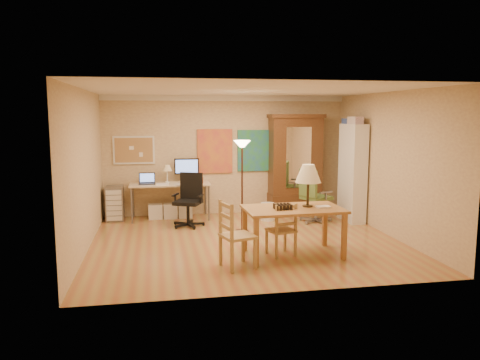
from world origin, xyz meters
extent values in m
plane|color=#A26139|center=(0.00, 0.00, 0.00)|extent=(5.50, 5.50, 0.00)
cube|color=white|center=(0.00, 2.46, 2.64)|extent=(5.50, 0.08, 0.12)
cube|color=#AD8451|center=(-2.05, 2.47, 1.50)|extent=(0.90, 0.04, 0.62)
cube|color=gold|center=(-0.25, 2.47, 1.45)|extent=(0.80, 0.04, 1.00)
cube|color=#27689D|center=(0.65, 2.47, 1.45)|extent=(0.75, 0.04, 0.95)
cube|color=brown|center=(0.59, -0.96, 0.77)|extent=(1.60, 0.99, 0.04)
cube|color=brown|center=(-0.12, -1.38, 0.37)|extent=(0.08, 0.08, 0.74)
cube|color=brown|center=(1.31, -1.33, 0.37)|extent=(0.08, 0.08, 0.74)
cube|color=brown|center=(-0.14, -0.58, 0.37)|extent=(0.08, 0.08, 0.74)
cube|color=brown|center=(1.29, -0.54, 0.37)|extent=(0.08, 0.08, 0.74)
cylinder|color=black|center=(0.85, -0.90, 0.80)|extent=(0.17, 0.17, 0.02)
cylinder|color=black|center=(0.85, -0.90, 1.00)|extent=(0.04, 0.04, 0.42)
cone|color=#F3E7BE|center=(0.85, -0.90, 1.33)|extent=(0.42, 0.42, 0.29)
cube|color=white|center=(1.06, -1.05, 0.80)|extent=(0.21, 0.16, 0.03)
cube|color=black|center=(0.39, -1.04, 0.83)|extent=(0.30, 0.24, 0.08)
cube|color=#A08049|center=(0.40, -0.92, 0.41)|extent=(0.49, 0.47, 0.04)
cube|color=#A08049|center=(0.52, -0.72, 0.20)|extent=(0.04, 0.04, 0.40)
cube|color=#A08049|center=(0.19, -0.80, 0.20)|extent=(0.04, 0.04, 0.40)
cube|color=#A08049|center=(0.61, -1.04, 0.20)|extent=(0.04, 0.04, 0.40)
cube|color=#A08049|center=(0.27, -1.12, 0.20)|extent=(0.04, 0.04, 0.40)
cube|color=#A08049|center=(0.61, -1.04, 0.64)|extent=(0.04, 0.04, 0.46)
cube|color=#A08049|center=(0.27, -1.12, 0.64)|extent=(0.04, 0.04, 0.46)
cube|color=#A08049|center=(0.44, -1.08, 0.69)|extent=(0.35, 0.11, 0.05)
cube|color=#A08049|center=(-0.40, -1.40, 0.48)|extent=(0.56, 0.58, 0.04)
cube|color=#A08049|center=(-0.16, -1.54, 0.23)|extent=(0.05, 0.05, 0.46)
cube|color=#A08049|center=(-0.27, -1.15, 0.23)|extent=(0.05, 0.05, 0.46)
cube|color=#A08049|center=(-0.53, -1.64, 0.23)|extent=(0.05, 0.05, 0.46)
cube|color=#A08049|center=(-0.64, -1.25, 0.23)|extent=(0.05, 0.05, 0.46)
cube|color=#A08049|center=(-0.53, -1.64, 0.75)|extent=(0.05, 0.05, 0.53)
cube|color=#A08049|center=(-0.64, -1.25, 0.75)|extent=(0.05, 0.05, 0.53)
cube|color=#A08049|center=(-0.59, -1.45, 0.80)|extent=(0.14, 0.40, 0.05)
cylinder|color=#3B1E17|center=(0.05, 0.69, 0.01)|extent=(0.27, 0.27, 0.03)
cylinder|color=#3B1E17|center=(0.05, 0.69, 0.86)|extent=(0.03, 0.03, 1.68)
cone|color=#FFE0A5|center=(0.05, 0.69, 1.72)|extent=(0.33, 0.33, 0.13)
cube|color=#CCB495|center=(-1.29, 2.12, 0.78)|extent=(1.74, 0.76, 0.03)
cylinder|color=slate|center=(-2.10, 1.79, 0.38)|extent=(0.04, 0.04, 0.76)
cylinder|color=slate|center=(-0.48, 1.79, 0.38)|extent=(0.04, 0.04, 0.76)
cylinder|color=slate|center=(-2.10, 2.45, 0.38)|extent=(0.04, 0.04, 0.76)
cylinder|color=slate|center=(-0.48, 2.45, 0.38)|extent=(0.04, 0.04, 0.76)
cube|color=black|center=(-1.78, 2.07, 0.80)|extent=(0.35, 0.24, 0.02)
cube|color=black|center=(-1.78, 2.24, 0.92)|extent=(0.35, 0.06, 0.23)
cube|color=black|center=(-0.91, 2.28, 1.14)|extent=(0.54, 0.04, 0.35)
cone|color=#F3E7BE|center=(-1.34, 2.23, 1.12)|extent=(0.22, 0.22, 0.13)
cube|color=white|center=(-1.45, 1.96, 0.79)|extent=(0.27, 0.35, 0.01)
cube|color=maroon|center=(-0.69, 2.07, 0.86)|extent=(0.24, 0.17, 0.13)
cube|color=white|center=(-1.61, 2.17, 0.16)|extent=(0.30, 0.26, 0.33)
cube|color=white|center=(-1.29, 2.17, 0.16)|extent=(0.30, 0.26, 0.33)
cube|color=silver|center=(-0.96, 2.17, 0.16)|extent=(0.30, 0.26, 0.33)
cylinder|color=black|center=(-0.96, 1.32, 0.26)|extent=(0.06, 0.06, 0.42)
cube|color=black|center=(-0.96, 1.32, 0.50)|extent=(0.65, 0.64, 0.07)
cube|color=black|center=(-0.86, 1.54, 0.82)|extent=(0.46, 0.24, 0.54)
cube|color=black|center=(-1.21, 1.43, 0.65)|extent=(0.17, 0.30, 0.03)
cube|color=black|center=(-0.71, 1.21, 0.65)|extent=(0.17, 0.30, 0.03)
cylinder|color=slate|center=(1.76, 1.24, 0.28)|extent=(0.07, 0.07, 0.44)
cube|color=#4C662E|center=(1.76, 1.24, 0.53)|extent=(0.68, 0.69, 0.08)
cube|color=#4C662E|center=(1.53, 1.15, 0.86)|extent=(0.25, 0.49, 0.57)
cube|color=slate|center=(1.87, 0.98, 0.68)|extent=(0.32, 0.17, 0.03)
cube|color=slate|center=(1.64, 1.51, 0.68)|extent=(0.32, 0.17, 0.03)
cube|color=slate|center=(-2.48, 2.19, 0.37)|extent=(0.37, 0.43, 0.75)
cube|color=silver|center=(-2.48, 1.96, 0.37)|extent=(0.32, 0.02, 0.64)
cube|color=#3B1A10|center=(1.58, 2.24, 1.11)|extent=(1.16, 0.53, 2.21)
cube|color=#3B1A10|center=(1.58, 2.24, 0.23)|extent=(1.20, 0.57, 0.44)
cube|color=white|center=(1.58, 1.97, 1.32)|extent=(0.58, 0.01, 1.37)
cube|color=#3B1A10|center=(1.58, 2.24, 2.24)|extent=(1.24, 0.59, 0.08)
cube|color=white|center=(2.55, 1.24, 1.04)|extent=(0.31, 0.83, 2.08)
cube|color=#993333|center=(2.51, 1.08, 0.50)|extent=(0.19, 0.42, 0.25)
cube|color=#334C99|center=(2.51, 1.44, 1.73)|extent=(0.19, 0.29, 0.21)
cylinder|color=silver|center=(0.79, 1.60, 0.19)|extent=(0.30, 0.30, 0.38)
camera|label=1|loc=(-1.57, -8.08, 2.28)|focal=35.00mm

